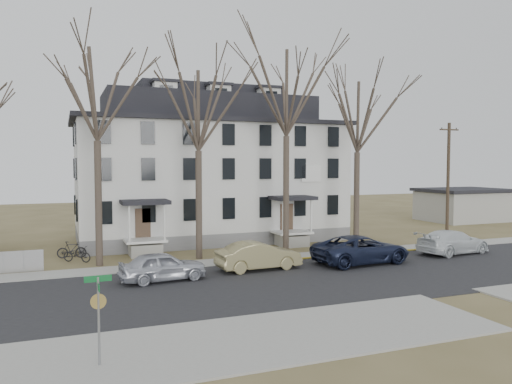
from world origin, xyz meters
name	(u,v)px	position (x,y,z in m)	size (l,w,h in m)	color
ground	(352,287)	(0.00, 0.00, 0.00)	(120.00, 120.00, 0.00)	olive
main_road	(331,279)	(0.00, 2.00, 0.00)	(120.00, 10.00, 0.04)	#27272A
far_sidewalk	(283,258)	(0.00, 8.00, 0.00)	(120.00, 2.00, 0.08)	#A09F97
near_sidewalk_left	(226,344)	(-8.00, -5.00, 0.00)	(20.00, 5.00, 0.08)	#A09F97
yellow_curb	(359,255)	(5.00, 7.10, 0.00)	(14.00, 0.25, 0.06)	gold
boarding_house	(209,171)	(-2.00, 17.95, 5.38)	(20.80, 12.36, 12.05)	slate
distant_building	(463,205)	(26.00, 20.00, 1.68)	(8.50, 6.50, 3.35)	#A09F97
tree_far_left	(96,87)	(-11.00, 9.80, 10.34)	(8.40, 8.40, 13.72)	#473B31
tree_mid_left	(198,105)	(-5.00, 9.80, 9.60)	(7.80, 7.80, 12.74)	#473B31
tree_center	(286,86)	(1.00, 9.80, 11.08)	(9.00, 9.00, 14.70)	#473B31
tree_mid_right	(358,112)	(6.50, 9.80, 9.60)	(7.80, 7.80, 12.74)	#473B31
utility_pole_far	(448,176)	(18.50, 14.00, 4.90)	(2.00, 0.28, 9.50)	#3D3023
car_silver	(163,267)	(-8.28, 4.54, 0.74)	(1.76, 4.37, 1.49)	silver
car_tan	(259,256)	(-2.78, 5.24, 0.79)	(1.66, 4.77, 1.57)	#928759
car_navy	(361,250)	(3.58, 4.69, 0.83)	(2.76, 5.98, 1.66)	#1B213B
car_white	(453,242)	(10.98, 5.21, 0.77)	(2.17, 5.34, 1.55)	white
bicycle_left	(77,255)	(-12.20, 11.19, 0.48)	(0.63, 1.81, 0.95)	black
bicycle_right	(72,250)	(-12.47, 12.62, 0.53)	(0.50, 1.77, 1.06)	black
street_sign	(98,307)	(-12.04, -5.42, 1.80)	(0.78, 0.78, 2.74)	gray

